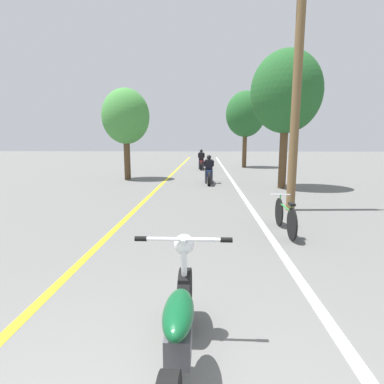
# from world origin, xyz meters

# --- Properties ---
(lane_stripe_center) EXTENTS (0.14, 48.00, 0.01)m
(lane_stripe_center) POSITION_xyz_m (-1.70, 12.96, 0.00)
(lane_stripe_center) COLOR yellow
(lane_stripe_center) RESTS_ON ground
(lane_stripe_edge) EXTENTS (0.14, 48.00, 0.01)m
(lane_stripe_edge) POSITION_xyz_m (1.65, 12.96, 0.00)
(lane_stripe_edge) COLOR white
(lane_stripe_edge) RESTS_ON ground
(utility_pole) EXTENTS (1.10, 0.24, 6.86)m
(utility_pole) POSITION_xyz_m (2.74, 7.32, 3.52)
(utility_pole) COLOR brown
(utility_pole) RESTS_ON ground
(roadside_tree_right_near) EXTENTS (2.85, 2.56, 5.55)m
(roadside_tree_right_near) POSITION_xyz_m (3.53, 11.49, 3.88)
(roadside_tree_right_near) COLOR #513A23
(roadside_tree_right_near) RESTS_ON ground
(roadside_tree_right_far) EXTENTS (2.92, 2.63, 5.64)m
(roadside_tree_right_far) POSITION_xyz_m (3.26, 21.87, 3.94)
(roadside_tree_right_far) COLOR #513A23
(roadside_tree_right_far) RESTS_ON ground
(roadside_tree_left) EXTENTS (2.40, 2.16, 4.58)m
(roadside_tree_left) POSITION_xyz_m (-3.74, 14.19, 3.17)
(roadside_tree_left) COLOR #513A23
(roadside_tree_left) RESTS_ON ground
(motorcycle_foreground) EXTENTS (0.91, 2.10, 1.06)m
(motorcycle_foreground) POSITION_xyz_m (0.11, 1.00, 0.43)
(motorcycle_foreground) COLOR black
(motorcycle_foreground) RESTS_ON ground
(motorcycle_rider_lead) EXTENTS (0.50, 2.14, 1.33)m
(motorcycle_rider_lead) POSITION_xyz_m (0.47, 12.77, 0.51)
(motorcycle_rider_lead) COLOR black
(motorcycle_rider_lead) RESTS_ON ground
(motorcycle_rider_far) EXTENTS (0.50, 2.13, 1.40)m
(motorcycle_rider_far) POSITION_xyz_m (0.01, 20.07, 0.53)
(motorcycle_rider_far) COLOR black
(motorcycle_rider_far) RESTS_ON ground
(bicycle_parked) EXTENTS (0.44, 1.70, 0.76)m
(bicycle_parked) POSITION_xyz_m (2.02, 5.15, 0.35)
(bicycle_parked) COLOR black
(bicycle_parked) RESTS_ON ground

